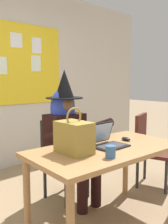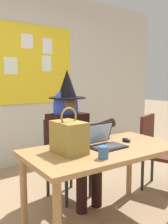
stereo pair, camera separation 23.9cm
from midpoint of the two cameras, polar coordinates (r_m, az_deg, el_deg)
The scene contains 8 objects.
desk_main at distance 2.27m, azimuth 7.45°, elevation -10.35°, with size 1.42×0.82×0.72m.
chair_at_desk at distance 2.88m, azimuth -2.13°, elevation -9.41°, with size 0.45×0.45×0.88m.
person_costumed at distance 2.72m, azimuth -0.54°, elevation -4.17°, with size 0.60×0.67×1.43m.
laptop at distance 2.27m, azimuth 7.75°, elevation -6.69°, with size 0.30×0.27×0.21m.
computer_mouse at distance 2.49m, azimuth 12.35°, elevation -6.25°, with size 0.06×0.10×0.03m, color black.
handbag at distance 2.05m, azimuth -0.11°, elevation -5.68°, with size 0.20×0.30×0.38m.
coffee_mug at distance 1.95m, azimuth 8.01°, elevation -9.14°, with size 0.08×0.08×0.10m, color #336099.
chair_extra_corner at distance 3.21m, azimuth 18.03°, elevation -7.79°, with size 0.53×0.53×0.89m.
Camera 2 is at (-1.26, -1.50, 1.33)m, focal length 40.18 mm.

